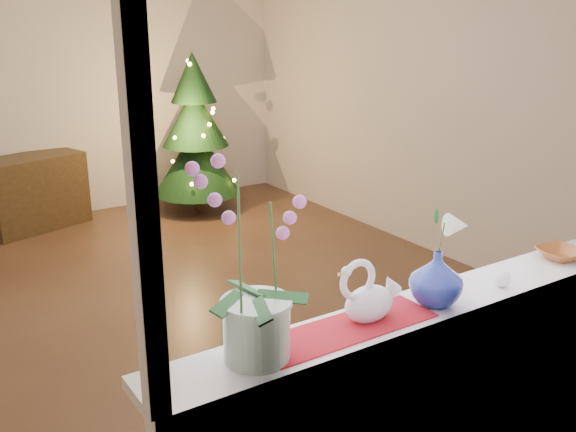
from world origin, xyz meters
The scene contains 16 objects.
ground centered at (0.00, 0.00, 0.00)m, with size 5.00×5.00×0.00m, color #3A2318.
wall_back centered at (0.00, 2.50, 1.35)m, with size 4.50×0.10×2.70m, color beige.
wall_front centered at (0.00, -2.50, 1.35)m, with size 4.50×0.10×2.70m, color beige.
wall_right centered at (2.25, 0.00, 1.35)m, with size 0.10×5.00×2.70m, color beige.
window_apron centered at (0.00, -2.46, 0.44)m, with size 2.20×0.08×0.88m, color white.
windowsill centered at (0.00, -2.37, 0.90)m, with size 2.20×0.26×0.04m, color white.
window_frame centered at (0.00, -2.47, 1.70)m, with size 2.22×0.06×1.60m, color white, non-canonical shape.
runner centered at (-0.38, -2.37, 0.92)m, with size 0.70×0.20×0.01m, color maroon.
orchid_pot centered at (-0.71, -2.37, 1.25)m, with size 0.22×0.22×0.65m, color silver, non-canonical shape.
swan centered at (-0.26, -2.36, 1.03)m, with size 0.26×0.12×0.22m, color silver, non-canonical shape.
blue_vase centered at (0.03, -2.39, 1.04)m, with size 0.22×0.22×0.23m, color navy.
lily centered at (0.03, -2.39, 1.24)m, with size 0.13×0.07×0.18m, color beige, non-canonical shape.
paperweight centered at (0.36, -2.42, 0.95)m, with size 0.07×0.07×0.07m, color white.
amber_dish centered at (0.82, -2.36, 0.94)m, with size 0.16×0.16×0.04m, color brown.
xmas_tree centered at (1.10, 1.94, 0.80)m, with size 0.87×0.87×1.59m, color black, non-canonical shape.
side_table centered at (-0.44, 2.25, 0.34)m, with size 0.91×0.46×0.69m, color black.
Camera 1 is at (-1.59, -3.89, 1.94)m, focal length 40.00 mm.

